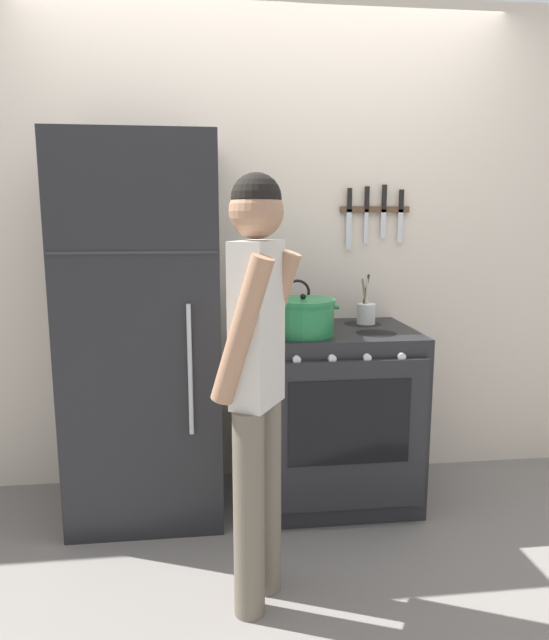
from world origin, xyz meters
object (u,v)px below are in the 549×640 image
(utensil_jar, at_px, (366,312))
(person, at_px, (257,370))
(refrigerator, at_px, (145,332))
(stove_range, at_px, (334,414))
(dutch_oven_pot, at_px, (303,317))
(tea_kettle, at_px, (297,311))

(utensil_jar, height_order, person, person)
(refrigerator, distance_m, utensil_jar, 1.14)
(refrigerator, height_order, utensil_jar, refrigerator)
(stove_range, height_order, dutch_oven_pot, dutch_oven_pot)
(stove_range, xyz_separation_m, dutch_oven_pot, (-0.18, -0.10, 0.52))
(stove_range, xyz_separation_m, tea_kettle, (-0.17, 0.15, 0.51))
(stove_range, distance_m, dutch_oven_pot, 0.56)
(stove_range, height_order, utensil_jar, utensil_jar)
(tea_kettle, distance_m, utensil_jar, 0.37)
(stove_range, height_order, person, person)
(utensil_jar, bearing_deg, tea_kettle, -178.89)
(tea_kettle, relative_size, person, 0.15)
(refrigerator, distance_m, person, 0.91)
(dutch_oven_pot, distance_m, utensil_jar, 0.46)
(refrigerator, relative_size, person, 1.13)
(tea_kettle, bearing_deg, utensil_jar, 1.11)
(tea_kettle, relative_size, utensil_jar, 0.92)
(refrigerator, distance_m, dutch_oven_pot, 0.76)
(dutch_oven_pot, distance_m, tea_kettle, 0.25)
(tea_kettle, height_order, person, person)
(stove_range, bearing_deg, tea_kettle, 137.84)
(tea_kettle, bearing_deg, stove_range, -42.16)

